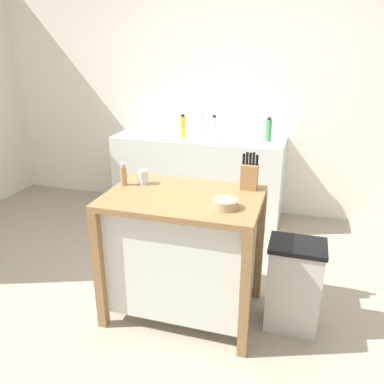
{
  "coord_description": "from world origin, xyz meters",
  "views": [
    {
      "loc": [
        0.73,
        -2.25,
        1.82
      ],
      "look_at": [
        0.0,
        0.2,
        0.84
      ],
      "focal_mm": 36.52,
      "sensor_mm": 36.0,
      "label": 1
    }
  ],
  "objects_px": {
    "kitchen_island": "(184,249)",
    "trash_bin": "(294,285)",
    "bottle_spray_cleaner": "(214,128)",
    "bottle_hand_soap": "(268,130)",
    "knife_block": "(249,175)",
    "sink_faucet": "(202,124)",
    "drinking_cup": "(143,177)",
    "bottle_dish_soap": "(183,127)",
    "bowl_ceramic_wide": "(225,204)",
    "pepper_grinder": "(123,175)"
  },
  "relations": [
    {
      "from": "kitchen_island",
      "to": "pepper_grinder",
      "type": "relative_size",
      "value": 6.39
    },
    {
      "from": "knife_block",
      "to": "bottle_hand_soap",
      "type": "bearing_deg",
      "value": 91.16
    },
    {
      "from": "bowl_ceramic_wide",
      "to": "drinking_cup",
      "type": "distance_m",
      "value": 0.69
    },
    {
      "from": "bottle_spray_cleaner",
      "to": "bottle_hand_soap",
      "type": "relative_size",
      "value": 1.01
    },
    {
      "from": "bowl_ceramic_wide",
      "to": "bottle_hand_soap",
      "type": "relative_size",
      "value": 0.63
    },
    {
      "from": "knife_block",
      "to": "drinking_cup",
      "type": "relative_size",
      "value": 2.57
    },
    {
      "from": "sink_faucet",
      "to": "drinking_cup",
      "type": "bearing_deg",
      "value": -89.15
    },
    {
      "from": "bottle_spray_cleaner",
      "to": "bottle_dish_soap",
      "type": "distance_m",
      "value": 0.33
    },
    {
      "from": "bowl_ceramic_wide",
      "to": "trash_bin",
      "type": "height_order",
      "value": "bowl_ceramic_wide"
    },
    {
      "from": "kitchen_island",
      "to": "drinking_cup",
      "type": "height_order",
      "value": "drinking_cup"
    },
    {
      "from": "bowl_ceramic_wide",
      "to": "bottle_spray_cleaner",
      "type": "distance_m",
      "value": 1.84
    },
    {
      "from": "pepper_grinder",
      "to": "knife_block",
      "type": "bearing_deg",
      "value": 11.64
    },
    {
      "from": "bowl_ceramic_wide",
      "to": "trash_bin",
      "type": "relative_size",
      "value": 0.24
    },
    {
      "from": "knife_block",
      "to": "kitchen_island",
      "type": "bearing_deg",
      "value": -147.48
    },
    {
      "from": "drinking_cup",
      "to": "bottle_hand_soap",
      "type": "height_order",
      "value": "bottle_hand_soap"
    },
    {
      "from": "bottle_dish_soap",
      "to": "bottle_hand_soap",
      "type": "bearing_deg",
      "value": 5.06
    },
    {
      "from": "sink_faucet",
      "to": "pepper_grinder",
      "type": "bearing_deg",
      "value": -93.18
    },
    {
      "from": "drinking_cup",
      "to": "bottle_hand_soap",
      "type": "bearing_deg",
      "value": 65.83
    },
    {
      "from": "knife_block",
      "to": "trash_bin",
      "type": "relative_size",
      "value": 0.4
    },
    {
      "from": "drinking_cup",
      "to": "sink_faucet",
      "type": "distance_m",
      "value": 1.68
    },
    {
      "from": "trash_bin",
      "to": "bottle_spray_cleaner",
      "type": "xyz_separation_m",
      "value": [
        -0.94,
        1.6,
        0.69
      ]
    },
    {
      "from": "knife_block",
      "to": "bottle_hand_soap",
      "type": "height_order",
      "value": "knife_block"
    },
    {
      "from": "trash_bin",
      "to": "bottle_hand_soap",
      "type": "relative_size",
      "value": 2.61
    },
    {
      "from": "kitchen_island",
      "to": "bottle_hand_soap",
      "type": "height_order",
      "value": "bottle_hand_soap"
    },
    {
      "from": "kitchen_island",
      "to": "sink_faucet",
      "type": "xyz_separation_m",
      "value": [
        -0.36,
        1.81,
        0.5
      ]
    },
    {
      "from": "kitchen_island",
      "to": "pepper_grinder",
      "type": "xyz_separation_m",
      "value": [
        -0.46,
        0.07,
        0.47
      ]
    },
    {
      "from": "knife_block",
      "to": "bottle_hand_soap",
      "type": "distance_m",
      "value": 1.44
    },
    {
      "from": "knife_block",
      "to": "bottle_spray_cleaner",
      "type": "distance_m",
      "value": 1.51
    },
    {
      "from": "bowl_ceramic_wide",
      "to": "pepper_grinder",
      "type": "relative_size",
      "value": 0.95
    },
    {
      "from": "bowl_ceramic_wide",
      "to": "sink_faucet",
      "type": "relative_size",
      "value": 0.69
    },
    {
      "from": "kitchen_island",
      "to": "bowl_ceramic_wide",
      "type": "xyz_separation_m",
      "value": [
        0.31,
        -0.13,
        0.42
      ]
    },
    {
      "from": "pepper_grinder",
      "to": "trash_bin",
      "type": "xyz_separation_m",
      "value": [
        1.21,
        -0.03,
        -0.65
      ]
    },
    {
      "from": "sink_faucet",
      "to": "bottle_hand_soap",
      "type": "bearing_deg",
      "value": -9.72
    },
    {
      "from": "kitchen_island",
      "to": "trash_bin",
      "type": "bearing_deg",
      "value": 3.58
    },
    {
      "from": "bowl_ceramic_wide",
      "to": "pepper_grinder",
      "type": "height_order",
      "value": "pepper_grinder"
    },
    {
      "from": "pepper_grinder",
      "to": "bowl_ceramic_wide",
      "type": "bearing_deg",
      "value": -14.77
    },
    {
      "from": "drinking_cup",
      "to": "pepper_grinder",
      "type": "height_order",
      "value": "pepper_grinder"
    },
    {
      "from": "knife_block",
      "to": "sink_faucet",
      "type": "xyz_separation_m",
      "value": [
        -0.75,
        1.56,
        0.01
      ]
    },
    {
      "from": "bottle_hand_soap",
      "to": "drinking_cup",
      "type": "bearing_deg",
      "value": -114.17
    },
    {
      "from": "trash_bin",
      "to": "bottle_dish_soap",
      "type": "distance_m",
      "value": 2.12
    },
    {
      "from": "kitchen_island",
      "to": "sink_faucet",
      "type": "bearing_deg",
      "value": 101.31
    },
    {
      "from": "drinking_cup",
      "to": "bottle_spray_cleaner",
      "type": "xyz_separation_m",
      "value": [
        0.14,
        1.51,
        0.06
      ]
    },
    {
      "from": "kitchen_island",
      "to": "drinking_cup",
      "type": "relative_size",
      "value": 10.28
    },
    {
      "from": "drinking_cup",
      "to": "sink_faucet",
      "type": "bearing_deg",
      "value": 90.85
    },
    {
      "from": "pepper_grinder",
      "to": "bottle_hand_soap",
      "type": "bearing_deg",
      "value": 63.08
    },
    {
      "from": "drinking_cup",
      "to": "pepper_grinder",
      "type": "xyz_separation_m",
      "value": [
        -0.12,
        -0.06,
        0.03
      ]
    },
    {
      "from": "drinking_cup",
      "to": "bottle_dish_soap",
      "type": "distance_m",
      "value": 1.49
    },
    {
      "from": "knife_block",
      "to": "pepper_grinder",
      "type": "height_order",
      "value": "knife_block"
    },
    {
      "from": "drinking_cup",
      "to": "trash_bin",
      "type": "relative_size",
      "value": 0.16
    },
    {
      "from": "drinking_cup",
      "to": "pepper_grinder",
      "type": "bearing_deg",
      "value": -154.47
    }
  ]
}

